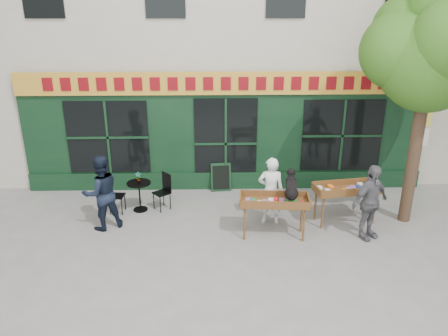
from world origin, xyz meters
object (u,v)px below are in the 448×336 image
Objects in this scene: book_cart_center at (274,203)px; book_cart_right at (346,191)px; woman at (271,191)px; man_right at (370,202)px; man_left at (101,193)px; bistro_table at (139,191)px; dog at (292,184)px.

book_cart_center and book_cart_right have the same top height.
woman is (0.00, 0.65, 0.01)m from book_cart_center.
man_left reaches higher than man_right.
man_left reaches higher than bistro_table.
woman is at bearing 130.69° from man_right.
book_cart_center is 0.65m from woman.
dog is 0.34× the size of man_left.
dog is 0.38× the size of book_cart_right.
dog is at bearing -3.57° from book_cart_center.
book_cart_right is 5.71m from man_left.
man_right is (1.74, -0.07, -0.42)m from dog.
book_cart_center is 0.86× the size of man_left.
book_cart_center is 3.95m from man_left.
book_cart_center is at bearing 94.56° from woman.
book_cart_right is at bearing 82.72° from man_right.
dog reaches higher than book_cart_center.
woman is at bearing -12.80° from bistro_table.
book_cart_right is at bearing 151.34° from man_left.
man_left is at bearing 7.04° from woman.
dog is (0.35, -0.05, 0.47)m from book_cart_center.
man_right is (2.09, -0.77, 0.04)m from woman.
man_left reaches higher than book_cart_right.
book_cart_center is at bearing 147.63° from man_right.
man_right reaches higher than bistro_table.
man_right reaches higher than dog.
dog is 0.36× the size of woman.
book_cart_center is 0.98× the size of book_cart_right.
woman is (-0.35, 0.70, -0.46)m from dog.
book_cart_center is 2.09m from man_right.
bistro_table is at bearing 135.13° from man_right.
book_cart_center is 0.93× the size of woman.
man_left is at bearing 172.42° from book_cart_right.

